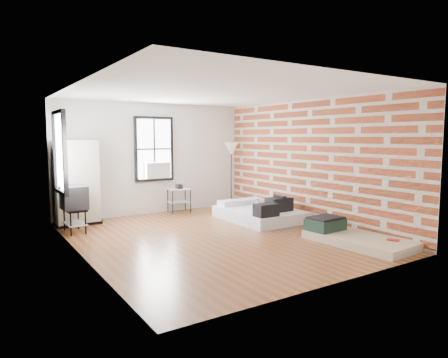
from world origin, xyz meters
TOP-DOWN VIEW (x-y plane):
  - ground at (0.00, 0.00)m, footprint 6.00×6.00m
  - room_shell at (0.23, 0.36)m, footprint 5.02×6.02m
  - mattress_main at (1.74, 0.81)m, footprint 1.48×2.00m
  - mattress_bare at (1.91, -1.71)m, footprint 1.13×1.96m
  - wardrobe at (-2.00, 2.65)m, footprint 0.98×0.59m
  - side_table at (0.57, 2.72)m, footprint 0.60×0.50m
  - floor_lamp at (2.15, 2.64)m, footprint 0.39×0.39m
  - tv_stand at (-2.21, 1.89)m, footprint 0.49×0.69m

SIDE VIEW (x-z plane):
  - ground at x=0.00m, z-range 0.00..0.00m
  - mattress_bare at x=1.91m, z-range -0.08..0.33m
  - mattress_main at x=1.74m, z-range -0.14..0.49m
  - side_table at x=0.57m, z-range 0.13..0.87m
  - tv_stand at x=-2.21m, z-range 0.21..1.17m
  - wardrobe at x=-2.00m, z-range 0.00..1.88m
  - floor_lamp at x=2.15m, z-range 0.65..2.46m
  - room_shell at x=0.23m, z-range 0.33..3.14m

